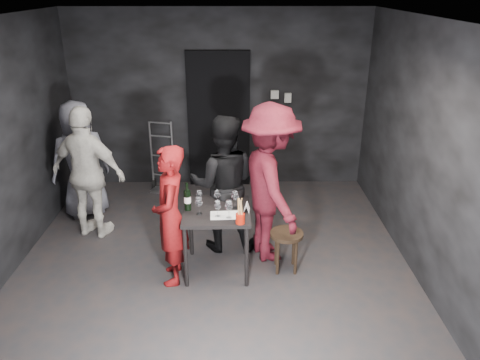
{
  "coord_description": "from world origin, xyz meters",
  "views": [
    {
      "loc": [
        0.26,
        -4.53,
        3.02
      ],
      "look_at": [
        0.31,
        0.25,
        0.98
      ],
      "focal_mm": 35.0,
      "sensor_mm": 36.0,
      "label": 1
    }
  ],
  "objects_px": {
    "man_maroon": "(271,167)",
    "bystander_grey": "(80,156)",
    "server_red": "(170,215)",
    "woman_black": "(223,177)",
    "wine_bottle": "(187,200)",
    "hand_truck": "(163,177)",
    "bystander_cream": "(87,165)",
    "breadstick_cup": "(240,212)",
    "tasting_table": "(217,218)",
    "stool": "(286,240)"
  },
  "relations": [
    {
      "from": "server_red",
      "to": "bystander_cream",
      "type": "height_order",
      "value": "bystander_cream"
    },
    {
      "from": "wine_bottle",
      "to": "breadstick_cup",
      "type": "height_order",
      "value": "wine_bottle"
    },
    {
      "from": "woman_black",
      "to": "bystander_cream",
      "type": "distance_m",
      "value": 1.7
    },
    {
      "from": "woman_black",
      "to": "man_maroon",
      "type": "height_order",
      "value": "man_maroon"
    },
    {
      "from": "tasting_table",
      "to": "bystander_cream",
      "type": "distance_m",
      "value": 1.83
    },
    {
      "from": "hand_truck",
      "to": "bystander_cream",
      "type": "bearing_deg",
      "value": -101.58
    },
    {
      "from": "hand_truck",
      "to": "man_maroon",
      "type": "bearing_deg",
      "value": -37.45
    },
    {
      "from": "man_maroon",
      "to": "wine_bottle",
      "type": "bearing_deg",
      "value": 90.94
    },
    {
      "from": "server_red",
      "to": "bystander_grey",
      "type": "distance_m",
      "value": 2.12
    },
    {
      "from": "server_red",
      "to": "woman_black",
      "type": "xyz_separation_m",
      "value": [
        0.54,
        0.68,
        0.14
      ]
    },
    {
      "from": "server_red",
      "to": "breadstick_cup",
      "type": "relative_size",
      "value": 5.35
    },
    {
      "from": "tasting_table",
      "to": "bystander_cream",
      "type": "bearing_deg",
      "value": 152.77
    },
    {
      "from": "woman_black",
      "to": "bystander_cream",
      "type": "bearing_deg",
      "value": -9.49
    },
    {
      "from": "hand_truck",
      "to": "server_red",
      "type": "height_order",
      "value": "server_red"
    },
    {
      "from": "man_maroon",
      "to": "bystander_grey",
      "type": "distance_m",
      "value": 2.73
    },
    {
      "from": "tasting_table",
      "to": "stool",
      "type": "bearing_deg",
      "value": -0.58
    },
    {
      "from": "man_maroon",
      "to": "bystander_grey",
      "type": "relative_size",
      "value": 1.31
    },
    {
      "from": "hand_truck",
      "to": "stool",
      "type": "relative_size",
      "value": 2.32
    },
    {
      "from": "server_red",
      "to": "woman_black",
      "type": "relative_size",
      "value": 0.85
    },
    {
      "from": "tasting_table",
      "to": "woman_black",
      "type": "height_order",
      "value": "woman_black"
    },
    {
      "from": "tasting_table",
      "to": "man_maroon",
      "type": "distance_m",
      "value": 0.83
    },
    {
      "from": "hand_truck",
      "to": "woman_black",
      "type": "relative_size",
      "value": 0.59
    },
    {
      "from": "breadstick_cup",
      "to": "wine_bottle",
      "type": "bearing_deg",
      "value": 150.96
    },
    {
      "from": "bystander_grey",
      "to": "server_red",
      "type": "bearing_deg",
      "value": 99.52
    },
    {
      "from": "tasting_table",
      "to": "breadstick_cup",
      "type": "distance_m",
      "value": 0.46
    },
    {
      "from": "server_red",
      "to": "woman_black",
      "type": "bearing_deg",
      "value": 135.61
    },
    {
      "from": "stool",
      "to": "man_maroon",
      "type": "bearing_deg",
      "value": 118.26
    },
    {
      "from": "bystander_cream",
      "to": "wine_bottle",
      "type": "height_order",
      "value": "bystander_cream"
    },
    {
      "from": "server_red",
      "to": "breadstick_cup",
      "type": "height_order",
      "value": "server_red"
    },
    {
      "from": "breadstick_cup",
      "to": "man_maroon",
      "type": "bearing_deg",
      "value": 60.54
    },
    {
      "from": "stool",
      "to": "wine_bottle",
      "type": "distance_m",
      "value": 1.18
    },
    {
      "from": "tasting_table",
      "to": "stool",
      "type": "height_order",
      "value": "tasting_table"
    },
    {
      "from": "hand_truck",
      "to": "woman_black",
      "type": "height_order",
      "value": "woman_black"
    },
    {
      "from": "stool",
      "to": "wine_bottle",
      "type": "bearing_deg",
      "value": 179.04
    },
    {
      "from": "hand_truck",
      "to": "wine_bottle",
      "type": "relative_size",
      "value": 3.49
    },
    {
      "from": "wine_bottle",
      "to": "bystander_cream",
      "type": "bearing_deg",
      "value": 147.8
    },
    {
      "from": "man_maroon",
      "to": "bystander_cream",
      "type": "xyz_separation_m",
      "value": [
        -2.2,
        0.52,
        -0.18
      ]
    },
    {
      "from": "bystander_grey",
      "to": "wine_bottle",
      "type": "relative_size",
      "value": 5.52
    },
    {
      "from": "server_red",
      "to": "woman_black",
      "type": "distance_m",
      "value": 0.88
    },
    {
      "from": "tasting_table",
      "to": "breadstick_cup",
      "type": "bearing_deg",
      "value": -50.11
    },
    {
      "from": "stool",
      "to": "server_red",
      "type": "relative_size",
      "value": 0.3
    },
    {
      "from": "stool",
      "to": "wine_bottle",
      "type": "relative_size",
      "value": 1.5
    },
    {
      "from": "man_maroon",
      "to": "bystander_grey",
      "type": "xyz_separation_m",
      "value": [
        -2.48,
        1.11,
        -0.27
      ]
    },
    {
      "from": "stool",
      "to": "man_maroon",
      "type": "xyz_separation_m",
      "value": [
        -0.17,
        0.32,
        0.75
      ]
    },
    {
      "from": "stool",
      "to": "man_maroon",
      "type": "height_order",
      "value": "man_maroon"
    },
    {
      "from": "woman_black",
      "to": "breadstick_cup",
      "type": "relative_size",
      "value": 6.28
    },
    {
      "from": "woman_black",
      "to": "man_maroon",
      "type": "xyz_separation_m",
      "value": [
        0.54,
        -0.2,
        0.21
      ]
    },
    {
      "from": "man_maroon",
      "to": "bystander_grey",
      "type": "bearing_deg",
      "value": 48.69
    },
    {
      "from": "woman_black",
      "to": "wine_bottle",
      "type": "height_order",
      "value": "woman_black"
    },
    {
      "from": "hand_truck",
      "to": "bystander_cream",
      "type": "relative_size",
      "value": 0.57
    }
  ]
}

